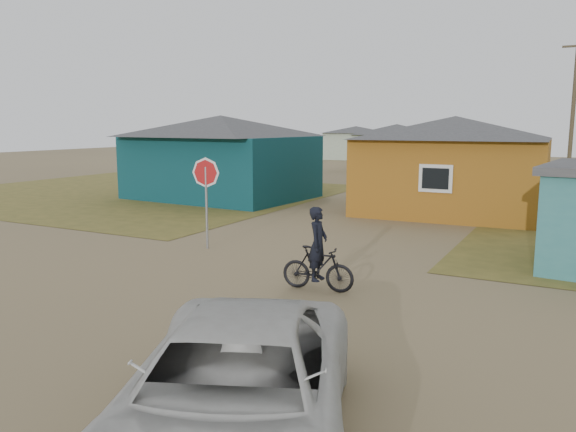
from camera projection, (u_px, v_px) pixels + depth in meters
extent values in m
plane|color=olive|center=(193.00, 294.00, 11.94)|extent=(120.00, 120.00, 0.00)
cube|color=olive|center=(131.00, 192.00, 29.74)|extent=(20.00, 18.00, 0.00)
cube|color=#0A333A|center=(222.00, 167.00, 27.40)|extent=(8.40, 6.54, 3.00)
pyramid|color=#3A3A3D|center=(221.00, 126.00, 27.08)|extent=(8.93, 7.08, 1.00)
cube|color=#975C17|center=(453.00, 176.00, 22.77)|extent=(7.21, 6.24, 3.00)
pyramid|color=#3A3A3D|center=(455.00, 127.00, 22.45)|extent=(7.72, 6.76, 0.90)
cube|color=silver|center=(436.00, 178.00, 20.10)|extent=(1.20, 0.06, 1.00)
cube|color=black|center=(435.00, 179.00, 20.07)|extent=(0.95, 0.04, 0.75)
cube|color=#A9B89E|center=(396.00, 152.00, 44.16)|extent=(6.49, 5.60, 2.80)
pyramid|color=#3A3A3D|center=(397.00, 129.00, 43.87)|extent=(7.04, 6.15, 0.80)
cube|color=#A9B89E|center=(356.00, 146.00, 58.32)|extent=(5.75, 5.28, 2.70)
pyramid|color=#3A3A3D|center=(356.00, 130.00, 58.05)|extent=(6.28, 5.81, 0.70)
cylinder|color=#4E432F|center=(573.00, 115.00, 27.51)|extent=(0.20, 0.20, 8.00)
cylinder|color=gray|center=(207.00, 208.00, 16.13)|extent=(0.07, 0.07, 2.37)
imported|color=black|center=(318.00, 268.00, 12.12)|extent=(1.66, 0.61, 0.97)
imported|color=black|center=(318.00, 244.00, 12.03)|extent=(0.44, 0.62, 1.60)
imported|color=silver|center=(235.00, 394.00, 5.95)|extent=(4.23, 5.77, 1.46)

